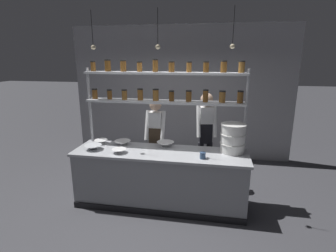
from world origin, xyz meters
name	(u,v)px	position (x,y,z in m)	size (l,w,h in m)	color
ground_plane	(160,203)	(0.00, 0.00, 0.00)	(40.00, 40.00, 0.00)	#3D3D42
back_wall	(180,93)	(0.00, 2.34, 1.54)	(5.17, 0.12, 3.08)	#939399
prep_counter	(160,178)	(0.00, 0.00, 0.46)	(2.77, 0.76, 0.92)	gray
spice_shelf_unit	(164,90)	(0.01, 0.33, 1.85)	(2.65, 0.28, 2.34)	#ADAFB5
chef_left	(156,137)	(-0.21, 0.62, 0.95)	(0.36, 0.29, 1.66)	black
chef_center	(206,133)	(0.68, 0.80, 1.03)	(0.40, 0.33, 1.76)	black
container_stack	(233,138)	(1.12, 0.18, 1.15)	(0.39, 0.39, 0.46)	white
prep_bowl_near_left	(123,143)	(-0.69, 0.20, 0.96)	(0.28, 0.28, 0.08)	white
prep_bowl_center_front	(93,147)	(-1.08, -0.10, 0.96)	(0.28, 0.28, 0.08)	silver
prep_bowl_center_back	(119,151)	(-0.62, -0.17, 0.95)	(0.23, 0.23, 0.06)	white
prep_bowl_near_right	(165,144)	(0.04, 0.26, 0.96)	(0.29, 0.29, 0.08)	white
prep_bowl_far_left	(101,142)	(-1.09, 0.21, 0.95)	(0.23, 0.23, 0.06)	white
serving_cup_front	(203,155)	(0.68, -0.18, 0.97)	(0.08, 0.08, 0.10)	#334C70
pendant_light_row	(159,45)	(0.00, 0.00, 2.53)	(2.10, 0.07, 0.56)	black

